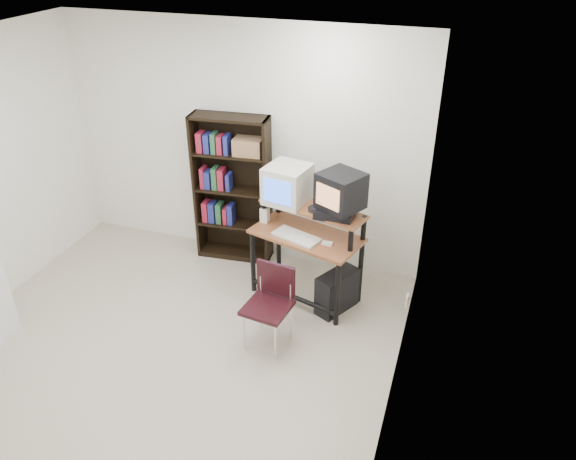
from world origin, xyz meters
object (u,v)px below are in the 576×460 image
(computer_desk, at_px, (307,239))
(school_chair, at_px, (271,298))
(pc_tower, at_px, (337,291))
(crt_monitor, at_px, (287,184))
(crt_tv, at_px, (341,191))
(bookshelf, at_px, (233,187))

(computer_desk, bearing_deg, school_chair, -81.76)
(pc_tower, xyz_separation_m, school_chair, (-0.46, -0.65, 0.27))
(crt_monitor, bearing_deg, computer_desk, -20.80)
(crt_tv, height_order, bookshelf, bookshelf)
(computer_desk, height_order, crt_monitor, crt_monitor)
(bookshelf, bearing_deg, school_chair, -60.18)
(pc_tower, bearing_deg, computer_desk, -172.84)
(school_chair, bearing_deg, pc_tower, 62.08)
(computer_desk, height_order, pc_tower, computer_desk)
(crt_monitor, bearing_deg, school_chair, -70.25)
(bookshelf, bearing_deg, crt_monitor, -30.67)
(crt_tv, xyz_separation_m, bookshelf, (-1.31, 0.48, -0.36))
(computer_desk, distance_m, school_chair, 0.81)
(crt_monitor, bearing_deg, pc_tower, -14.83)
(school_chair, bearing_deg, computer_desk, 89.69)
(pc_tower, bearing_deg, bookshelf, -177.84)
(crt_tv, relative_size, school_chair, 0.63)
(school_chair, height_order, bookshelf, bookshelf)
(crt_monitor, xyz_separation_m, bookshelf, (-0.75, 0.36, -0.30))
(computer_desk, height_order, crt_tv, crt_tv)
(crt_monitor, relative_size, pc_tower, 1.03)
(computer_desk, distance_m, pc_tower, 0.60)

